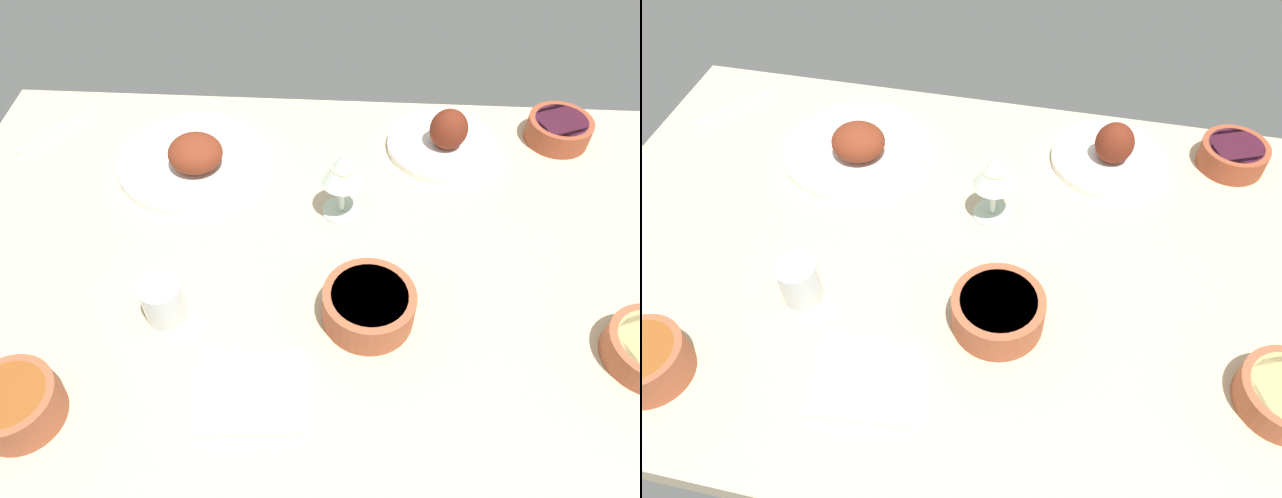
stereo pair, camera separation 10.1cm
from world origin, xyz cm
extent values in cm
cube|color=#C6B28E|center=(0.00, 0.00, 2.00)|extent=(140.00, 90.00, 4.00)
cylinder|color=white|center=(26.56, -22.27, 4.80)|extent=(28.71, 28.71, 1.60)
ellipsoid|color=maroon|center=(24.90, -20.19, 8.73)|extent=(10.44, 9.85, 6.80)
cylinder|color=white|center=(-22.98, -29.90, 4.80)|extent=(22.13, 22.13, 1.60)
ellipsoid|color=#602314|center=(-23.55, -29.30, 9.45)|extent=(7.49, 7.08, 8.36)
cylinder|color=#A35133|center=(39.83, 31.40, 7.19)|extent=(12.23, 12.23, 6.37)
cylinder|color=brown|center=(-46.62, -34.25, 6.48)|extent=(12.81, 12.81, 4.96)
cylinder|color=#4C192D|center=(-46.62, -34.25, 8.46)|extent=(10.50, 10.50, 1.00)
cylinder|color=#A35133|center=(-8.24, 11.99, 7.02)|extent=(14.45, 14.45, 6.04)
cylinder|color=#DBCC7A|center=(-8.24, 11.99, 9.54)|extent=(11.85, 11.85, 1.00)
cylinder|color=silver|center=(-3.26, -11.04, 4.25)|extent=(7.00, 7.00, 0.50)
cylinder|color=silver|center=(-3.26, -11.04, 8.00)|extent=(1.00, 1.00, 7.00)
cone|color=silver|center=(-3.26, -11.04, 14.75)|extent=(7.60, 7.60, 6.50)
cylinder|color=beige|center=(-3.26, -11.04, 13.30)|extent=(4.18, 4.18, 2.80)
cylinder|color=silver|center=(23.42, 13.55, 7.76)|extent=(6.43, 6.43, 7.52)
cube|color=white|center=(8.39, 26.39, 4.60)|extent=(16.11, 14.22, 1.20)
cube|color=silver|center=(56.67, -30.20, 4.40)|extent=(11.40, 14.89, 0.80)
camera|label=1|loc=(-3.84, 65.43, 82.92)|focal=33.45mm
camera|label=2|loc=(-13.84, 64.06, 82.92)|focal=33.45mm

